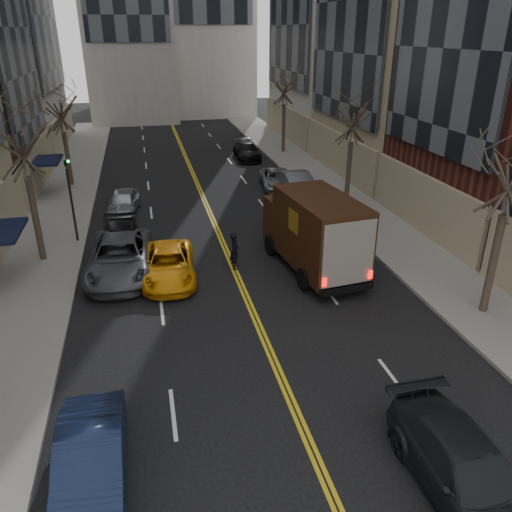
{
  "coord_description": "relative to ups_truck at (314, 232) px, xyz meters",
  "views": [
    {
      "loc": [
        -3.66,
        -3.55,
        10.16
      ],
      "look_at": [
        0.25,
        13.58,
        2.2
      ],
      "focal_mm": 35.0,
      "sensor_mm": 36.0,
      "label": 1
    }
  ],
  "objects": [
    {
      "name": "sidewalk_right",
      "position": [
        5.44,
        10.69,
        -1.77
      ],
      "size": [
        4.0,
        66.0,
        0.15
      ],
      "primitive_type": "cube",
      "color": "slate",
      "rests_on": "ground"
    },
    {
      "name": "ups_truck",
      "position": [
        0.0,
        0.0,
        0.0
      ],
      "size": [
        3.31,
        6.91,
        3.65
      ],
      "rotation": [
        0.0,
        0.0,
        0.12
      ],
      "color": "black",
      "rests_on": "ground"
    },
    {
      "name": "parked_lf_b",
      "position": [
        -9.11,
        -10.43,
        -1.1
      ],
      "size": [
        1.63,
        4.53,
        1.49
      ],
      "primitive_type": "imported",
      "rotation": [
        0.0,
        0.0,
        0.01
      ],
      "color": "#101A35",
      "rests_on": "ground"
    },
    {
      "name": "parked_rt_a",
      "position": [
        2.55,
        10.59,
        -1.02
      ],
      "size": [
        1.89,
        5.04,
        1.64
      ],
      "primitive_type": "imported",
      "rotation": [
        0.0,
        0.0,
        0.03
      ],
      "color": "#4E5156",
      "rests_on": "ground"
    },
    {
      "name": "traffic_signal",
      "position": [
        -10.95,
        5.68,
        0.98
      ],
      "size": [
        0.29,
        0.26,
        4.7
      ],
      "color": "black",
      "rests_on": "sidewalk_left"
    },
    {
      "name": "parked_lf_c",
      "position": [
        -8.67,
        1.44,
        -1.01
      ],
      "size": [
        3.08,
        6.1,
        1.66
      ],
      "primitive_type": "imported",
      "rotation": [
        0.0,
        0.0,
        -0.06
      ],
      "color": "#4A4B51",
      "rests_on": "ground"
    },
    {
      "name": "tree_rt_mid",
      "position": [
        5.24,
        8.69,
        4.33
      ],
      "size": [
        3.2,
        3.2,
        8.32
      ],
      "color": "#382D23",
      "rests_on": "sidewalk_right"
    },
    {
      "name": "parked_rt_b",
      "position": [
        1.79,
        13.12,
        -1.2
      ],
      "size": [
        2.67,
        4.81,
        1.27
      ],
      "primitive_type": "imported",
      "rotation": [
        0.0,
        0.0,
        -0.13
      ],
      "color": "#97999E",
      "rests_on": "ground"
    },
    {
      "name": "sidewalk_left",
      "position": [
        -12.56,
        10.69,
        -1.77
      ],
      "size": [
        4.0,
        66.0,
        0.15
      ],
      "primitive_type": "cube",
      "color": "slate",
      "rests_on": "ground"
    },
    {
      "name": "parked_lf_e",
      "position": [
        -8.66,
        9.94,
        -1.13
      ],
      "size": [
        2.16,
        4.35,
        1.42
      ],
      "primitive_type": "imported",
      "rotation": [
        0.0,
        0.0,
        -0.12
      ],
      "color": "#9C9FA3",
      "rests_on": "ground"
    },
    {
      "name": "parked_rt_c",
      "position": [
        1.54,
        22.11,
        -1.15
      ],
      "size": [
        2.11,
        4.85,
        1.39
      ],
      "primitive_type": "imported",
      "rotation": [
        0.0,
        0.0,
        -0.03
      ],
      "color": "black",
      "rests_on": "ground"
    },
    {
      "name": "observer_sedan",
      "position": [
        -0.5,
        -12.64,
        -1.09
      ],
      "size": [
        2.12,
        5.16,
        1.49
      ],
      "rotation": [
        0.0,
        0.0,
        0.0
      ],
      "color": "black",
      "rests_on": "ground"
    },
    {
      "name": "taxi",
      "position": [
        -6.56,
        0.49,
        -1.16
      ],
      "size": [
        2.54,
        5.01,
        1.36
      ],
      "primitive_type": "imported",
      "rotation": [
        0.0,
        0.0,
        -0.06
      ],
      "color": "orange",
      "rests_on": "ground"
    },
    {
      "name": "tree_rt_far",
      "position": [
        5.24,
        23.69,
        4.9
      ],
      "size": [
        3.2,
        3.2,
        9.11
      ],
      "color": "#382D23",
      "rests_on": "sidewalk_right"
    },
    {
      "name": "tree_lf_far",
      "position": [
        -12.36,
        16.69,
        4.18
      ],
      "size": [
        3.2,
        3.2,
        8.12
      ],
      "color": "#382D23",
      "rests_on": "sidewalk_left"
    },
    {
      "name": "pedestrian",
      "position": [
        -3.5,
        0.89,
        -0.95
      ],
      "size": [
        0.48,
        0.68,
        1.78
      ],
      "primitive_type": "imported",
      "rotation": [
        0.0,
        0.0,
        1.49
      ],
      "color": "black",
      "rests_on": "ground"
    },
    {
      "name": "parked_lf_d",
      "position": [
        -8.66,
        3.67,
        -1.13
      ],
      "size": [
        2.05,
        4.9,
        1.41
      ],
      "primitive_type": "imported",
      "rotation": [
        0.0,
        0.0,
        0.01
      ],
      "color": "black",
      "rests_on": "ground"
    },
    {
      "name": "tree_lf_mid",
      "position": [
        -12.36,
        3.69,
        4.76
      ],
      "size": [
        3.2,
        3.2,
        8.91
      ],
      "color": "#382D23",
      "rests_on": "sidewalk_left"
    }
  ]
}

